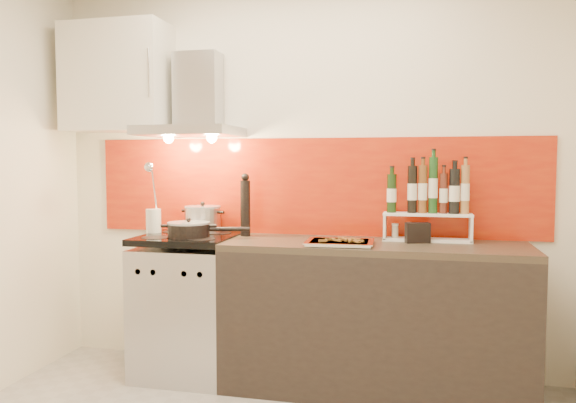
% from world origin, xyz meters
% --- Properties ---
extents(back_wall, '(3.40, 0.02, 2.60)m').
position_xyz_m(back_wall, '(0.00, 1.40, 1.30)').
color(back_wall, silver).
rests_on(back_wall, ground).
extents(backsplash, '(3.00, 0.02, 0.64)m').
position_xyz_m(backsplash, '(0.05, 1.39, 1.22)').
color(backsplash, '#9D1508').
rests_on(backsplash, back_wall).
extents(range_stove, '(0.60, 0.60, 0.91)m').
position_xyz_m(range_stove, '(-0.70, 1.10, 0.44)').
color(range_stove, '#B7B7BA').
rests_on(range_stove, ground).
extents(counter, '(1.80, 0.60, 0.90)m').
position_xyz_m(counter, '(0.50, 1.10, 0.45)').
color(counter, black).
rests_on(counter, ground).
extents(range_hood, '(0.62, 0.50, 0.61)m').
position_xyz_m(range_hood, '(-0.70, 1.24, 1.74)').
color(range_hood, '#B7B7BA').
rests_on(range_hood, back_wall).
extents(upper_cabinet, '(0.70, 0.35, 0.72)m').
position_xyz_m(upper_cabinet, '(-1.25, 1.22, 1.95)').
color(upper_cabinet, beige).
rests_on(upper_cabinet, back_wall).
extents(stock_pot, '(0.24, 0.24, 0.21)m').
position_xyz_m(stock_pot, '(-0.66, 1.26, 1.00)').
color(stock_pot, '#B7B7BA').
rests_on(stock_pot, range_stove).
extents(saute_pan, '(0.51, 0.27, 0.12)m').
position_xyz_m(saute_pan, '(-0.65, 1.02, 0.96)').
color(saute_pan, black).
rests_on(saute_pan, range_stove).
extents(utensil_jar, '(0.10, 0.15, 0.48)m').
position_xyz_m(utensil_jar, '(-0.98, 1.17, 1.04)').
color(utensil_jar, silver).
rests_on(utensil_jar, range_stove).
extents(pepper_mill, '(0.06, 0.06, 0.41)m').
position_xyz_m(pepper_mill, '(-0.35, 1.22, 1.10)').
color(pepper_mill, black).
rests_on(pepper_mill, counter).
extents(step_shelf, '(0.53, 0.14, 0.51)m').
position_xyz_m(step_shelf, '(0.81, 1.25, 1.13)').
color(step_shelf, white).
rests_on(step_shelf, counter).
extents(caddy_box, '(0.15, 0.10, 0.12)m').
position_xyz_m(caddy_box, '(0.75, 1.16, 0.96)').
color(caddy_box, black).
rests_on(caddy_box, counter).
extents(baking_tray, '(0.41, 0.32, 0.03)m').
position_xyz_m(baking_tray, '(0.31, 0.98, 0.92)').
color(baking_tray, silver).
rests_on(baking_tray, counter).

